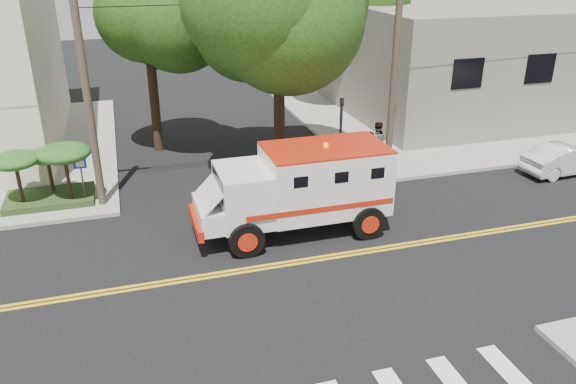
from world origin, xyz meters
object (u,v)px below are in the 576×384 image
object	(u,v)px
parked_sedan	(566,159)
pedestrian_a	(369,150)
armored_truck	(301,185)
pedestrian_b	(377,142)

from	to	relation	value
parked_sedan	pedestrian_a	bearing A→B (deg)	68.55
parked_sedan	pedestrian_a	size ratio (longest dim) A/B	2.33
armored_truck	pedestrian_b	size ratio (longest dim) A/B	3.50
armored_truck	pedestrian_a	xyz separation A→B (m)	(4.54, 4.43, -0.70)
armored_truck	pedestrian_a	size ratio (longest dim) A/B	3.89
armored_truck	parked_sedan	xyz separation A→B (m)	(12.60, 1.80, -1.05)
armored_truck	parked_sedan	size ratio (longest dim) A/B	1.67
armored_truck	pedestrian_b	bearing A→B (deg)	44.10
parked_sedan	pedestrian_a	xyz separation A→B (m)	(-8.06, 2.64, 0.35)
parked_sedan	pedestrian_b	world-z (taller)	pedestrian_b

